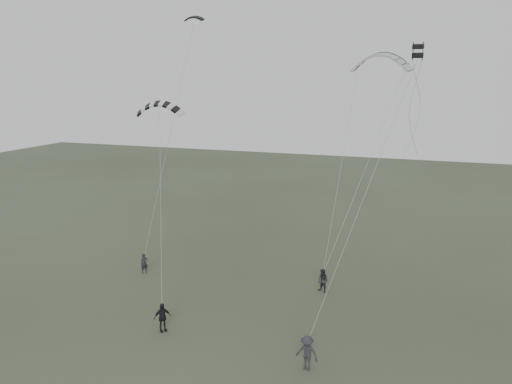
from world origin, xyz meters
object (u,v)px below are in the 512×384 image
(flyer_left, at_px, (144,263))
(kite_dark_small, at_px, (194,17))
(flyer_right, at_px, (323,281))
(kite_box, at_px, (418,51))
(kite_pale_large, at_px, (381,55))
(kite_striped, at_px, (159,104))
(flyer_center, at_px, (162,317))
(flyer_far, at_px, (307,353))

(flyer_left, height_order, kite_dark_small, kite_dark_small)
(flyer_left, distance_m, flyer_right, 13.53)
(kite_box, bearing_deg, kite_dark_small, 158.74)
(kite_dark_small, xyz_separation_m, kite_pale_large, (13.26, 4.26, -2.70))
(flyer_left, distance_m, kite_striped, 12.37)
(flyer_center, distance_m, kite_box, 20.38)
(flyer_right, bearing_deg, kite_box, -8.56)
(kite_pale_large, bearing_deg, flyer_right, -94.81)
(kite_box, bearing_deg, flyer_center, -157.65)
(kite_box, bearing_deg, flyer_left, 173.92)
(flyer_far, bearing_deg, kite_dark_small, 142.97)
(flyer_right, xyz_separation_m, flyer_center, (-7.67, -8.49, 0.04))
(flyer_left, xyz_separation_m, flyer_center, (5.82, -7.48, 0.11))
(kite_dark_small, bearing_deg, flyer_left, -125.14)
(flyer_left, height_order, kite_box, kite_box)
(flyer_right, relative_size, kite_dark_small, 1.12)
(kite_striped, bearing_deg, flyer_right, -1.51)
(kite_pale_large, bearing_deg, kite_dark_small, -149.59)
(flyer_center, height_order, kite_pale_large, kite_pale_large)
(flyer_far, height_order, kite_striped, kite_striped)
(flyer_center, distance_m, kite_pale_large, 24.33)
(flyer_center, distance_m, kite_dark_small, 21.74)
(flyer_far, distance_m, kite_dark_small, 25.15)
(kite_dark_small, distance_m, kite_box, 17.90)
(flyer_center, distance_m, kite_striped, 13.81)
(flyer_left, bearing_deg, flyer_center, -100.32)
(flyer_right, xyz_separation_m, flyer_far, (1.19, -9.55, 0.09))
(kite_pale_large, bearing_deg, kite_box, -62.62)
(kite_box, bearing_deg, flyer_right, 147.49)
(kite_pale_large, height_order, kite_striped, kite_pale_large)
(flyer_center, bearing_deg, flyer_left, 78.14)
(flyer_far, relative_size, kite_box, 2.68)
(flyer_far, bearing_deg, kite_pale_large, 95.77)
(flyer_center, bearing_deg, kite_pale_large, 8.24)
(flyer_right, height_order, kite_striped, kite_striped)
(flyer_center, relative_size, kite_striped, 0.56)
(flyer_far, bearing_deg, kite_striped, 158.63)
(kite_dark_small, xyz_separation_m, kite_box, (16.22, -6.94, -3.05))
(flyer_right, bearing_deg, kite_pale_large, 98.44)
(flyer_center, distance_m, flyer_far, 8.92)
(flyer_right, distance_m, kite_striped, 16.31)
(kite_striped, xyz_separation_m, kite_box, (16.19, -1.36, 3.01))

